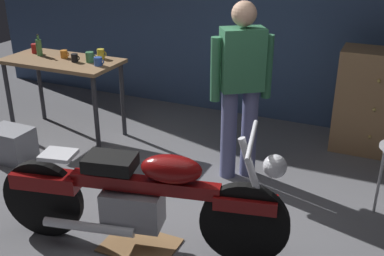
% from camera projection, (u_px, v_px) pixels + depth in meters
% --- Properties ---
extents(ground_plane, '(12.00, 12.00, 0.00)m').
position_uv_depth(ground_plane, '(158.00, 236.00, 3.69)').
color(ground_plane, slate).
extents(workbench, '(1.30, 0.64, 0.90)m').
position_uv_depth(workbench, '(62.00, 69.00, 5.16)').
color(workbench, '#99724C').
rests_on(workbench, ground_plane).
extents(motorcycle, '(2.16, 0.78, 1.00)m').
position_uv_depth(motorcycle, '(141.00, 196.00, 3.39)').
color(motorcycle, black).
rests_on(motorcycle, ground_plane).
extents(person_standing, '(0.49, 0.40, 1.67)m').
position_uv_depth(person_standing, '(241.00, 85.00, 4.23)').
color(person_standing, slate).
rests_on(person_standing, ground_plane).
extents(wooden_dresser, '(0.80, 0.47, 1.10)m').
position_uv_depth(wooden_dresser, '(376.00, 102.00, 4.88)').
color(wooden_dresser, '#99724C').
rests_on(wooden_dresser, ground_plane).
extents(drip_tray, '(0.56, 0.40, 0.01)m').
position_uv_depth(drip_tray, '(140.00, 245.00, 3.58)').
color(drip_tray, olive).
rests_on(drip_tray, ground_plane).
extents(storage_bin, '(0.44, 0.32, 0.34)m').
position_uv_depth(storage_bin, '(11.00, 144.00, 4.84)').
color(storage_bin, gray).
rests_on(storage_bin, ground_plane).
extents(mug_orange_travel, '(0.11, 0.08, 0.09)m').
position_uv_depth(mug_orange_travel, '(64.00, 54.00, 5.15)').
color(mug_orange_travel, orange).
rests_on(mug_orange_travel, workbench).
extents(mug_black_matte, '(0.10, 0.07, 0.09)m').
position_uv_depth(mug_black_matte, '(75.00, 58.00, 5.00)').
color(mug_black_matte, black).
rests_on(mug_black_matte, workbench).
extents(mug_blue_enamel, '(0.12, 0.09, 0.09)m').
position_uv_depth(mug_blue_enamel, '(98.00, 61.00, 4.88)').
color(mug_blue_enamel, '#2D51AD').
rests_on(mug_blue_enamel, workbench).
extents(mug_green_speckled, '(0.12, 0.09, 0.11)m').
position_uv_depth(mug_green_speckled, '(90.00, 57.00, 4.99)').
color(mug_green_speckled, '#3D7F4C').
rests_on(mug_green_speckled, workbench).
extents(mug_red_diner, '(0.11, 0.08, 0.11)m').
position_uv_depth(mug_red_diner, '(35.00, 48.00, 5.34)').
color(mug_red_diner, red).
rests_on(mug_red_diner, workbench).
extents(mug_yellow_tall, '(0.12, 0.08, 0.11)m').
position_uv_depth(mug_yellow_tall, '(101.00, 54.00, 5.12)').
color(mug_yellow_tall, yellow).
rests_on(mug_yellow_tall, workbench).
extents(bottle, '(0.06, 0.06, 0.24)m').
position_uv_depth(bottle, '(39.00, 47.00, 5.23)').
color(bottle, '#4C8C4C').
rests_on(bottle, workbench).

